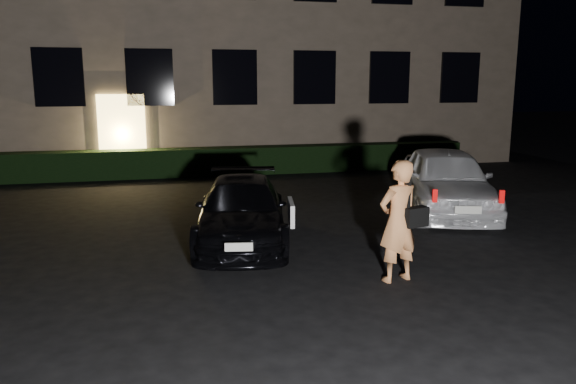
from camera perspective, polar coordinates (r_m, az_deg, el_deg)
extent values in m
plane|color=black|center=(7.91, 5.75, -10.39)|extent=(80.00, 80.00, 0.00)
cube|color=#FFD871|center=(18.00, -16.47, 5.52)|extent=(1.40, 0.10, 2.50)
cube|color=black|center=(18.11, -22.25, 10.73)|extent=(1.40, 0.10, 1.70)
cube|color=black|center=(17.89, -13.86, 11.23)|extent=(1.40, 0.10, 1.70)
cube|color=black|center=(18.05, -5.42, 11.50)|extent=(1.40, 0.10, 1.70)
cube|color=black|center=(18.58, 2.72, 11.53)|extent=(1.40, 0.10, 1.70)
cube|color=black|center=(19.44, 10.27, 11.36)|extent=(1.40, 0.10, 1.70)
cube|color=black|center=(20.59, 17.06, 11.03)|extent=(1.40, 0.10, 1.70)
cube|color=black|center=(17.79, -5.08, 3.19)|extent=(15.00, 0.70, 0.85)
imported|color=black|center=(10.30, -4.74, -1.91)|extent=(2.22, 4.14, 1.14)
cube|color=white|center=(9.58, 0.31, -2.04)|extent=(0.21, 0.82, 0.38)
cube|color=silver|center=(8.35, -5.02, -5.58)|extent=(0.42, 0.10, 0.13)
imported|color=white|center=(12.91, 15.71, 1.13)|extent=(2.91, 4.61, 1.46)
cube|color=red|center=(10.80, 14.70, -0.38)|extent=(0.10, 0.08, 0.24)
cube|color=red|center=(11.09, 20.90, -0.46)|extent=(0.10, 0.08, 0.24)
cube|color=silver|center=(10.93, 17.83, -1.73)|extent=(0.48, 0.18, 0.14)
imported|color=#D98950|center=(8.31, 11.12, -2.93)|extent=(0.75, 0.59, 1.80)
cube|color=black|center=(8.35, 12.86, -2.48)|extent=(0.40, 0.26, 0.29)
cube|color=black|center=(8.21, 12.15, 0.24)|extent=(0.06, 0.07, 0.56)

